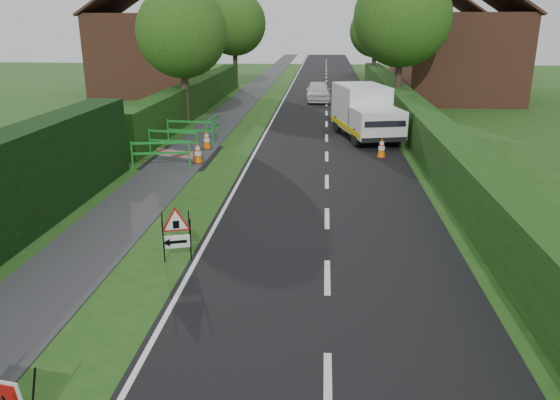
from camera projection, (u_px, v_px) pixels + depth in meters
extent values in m
plane|color=#1F4C15|center=(196.00, 297.00, 10.36)|extent=(120.00, 120.00, 0.00)
cube|color=black|center=(326.00, 87.00, 43.32)|extent=(6.00, 90.00, 0.02)
cube|color=#2D2D30|center=(258.00, 87.00, 43.74)|extent=(2.00, 90.00, 0.02)
cube|color=#14380F|center=(197.00, 112.00, 31.58)|extent=(1.00, 24.00, 1.80)
cube|color=#14380F|center=(414.00, 135.00, 25.02)|extent=(1.20, 50.00, 1.50)
cube|color=brown|center=(151.00, 55.00, 38.68)|extent=(7.00, 7.00, 5.50)
cube|color=brown|center=(459.00, 58.00, 35.19)|extent=(7.00, 7.00, 5.50)
cube|color=brown|center=(434.00, 48.00, 48.37)|extent=(7.00, 7.00, 5.50)
cube|color=#331E19|center=(418.00, 2.00, 47.31)|extent=(4.00, 7.40, 2.58)
cube|color=#331E19|center=(459.00, 2.00, 47.04)|extent=(4.00, 7.40, 2.58)
cylinder|color=#2D2116|center=(185.00, 98.00, 27.35)|extent=(0.36, 0.36, 2.62)
sphere|color=#153D10|center=(182.00, 32.00, 26.36)|extent=(4.40, 4.40, 4.40)
cylinder|color=#2D2116|center=(398.00, 88.00, 30.25)|extent=(0.36, 0.36, 2.97)
sphere|color=#153D10|center=(402.00, 17.00, 29.10)|extent=(5.20, 5.20, 5.20)
cylinder|color=#2D2116|center=(236.00, 70.00, 42.48)|extent=(0.36, 0.36, 2.80)
sphere|color=#153D10|center=(234.00, 23.00, 41.41)|extent=(4.80, 4.80, 4.80)
cylinder|color=#2D2116|center=(374.00, 69.00, 45.49)|extent=(0.36, 0.36, 2.45)
sphere|color=#153D10|center=(376.00, 31.00, 44.55)|extent=(4.20, 4.20, 4.20)
cylinder|color=black|center=(163.00, 242.00, 11.52)|extent=(0.12, 0.32, 1.05)
cylinder|color=black|center=(163.00, 237.00, 11.77)|extent=(0.12, 0.32, 1.05)
cylinder|color=black|center=(191.00, 240.00, 11.64)|extent=(0.12, 0.32, 1.05)
cylinder|color=black|center=(190.00, 235.00, 11.89)|extent=(0.12, 0.32, 1.05)
cube|color=white|center=(177.00, 242.00, 11.71)|extent=(0.57, 0.19, 0.28)
cube|color=black|center=(177.00, 242.00, 11.70)|extent=(0.40, 0.13, 0.07)
cone|color=black|center=(166.00, 243.00, 11.65)|extent=(0.18, 0.20, 0.17)
cube|color=black|center=(176.00, 225.00, 11.57)|extent=(0.13, 0.05, 0.17)
cube|color=silver|center=(361.00, 106.00, 24.72)|extent=(2.60, 3.48, 1.86)
cube|color=silver|center=(377.00, 123.00, 22.61)|extent=(2.35, 2.40, 1.14)
cube|color=black|center=(385.00, 120.00, 21.62)|extent=(1.71, 0.61, 0.52)
cube|color=yellow|center=(344.00, 126.00, 23.96)|extent=(1.13, 4.65, 0.23)
cube|color=yellow|center=(387.00, 125.00, 24.24)|extent=(1.13, 4.65, 0.23)
cube|color=black|center=(384.00, 140.00, 21.87)|extent=(1.87, 0.55, 0.19)
cylinder|color=black|center=(356.00, 138.00, 22.62)|extent=(0.40, 0.81, 0.77)
cylinder|color=black|center=(396.00, 136.00, 22.88)|extent=(0.40, 0.81, 0.77)
cylinder|color=black|center=(337.00, 124.00, 25.55)|extent=(0.40, 0.81, 0.77)
cylinder|color=black|center=(373.00, 123.00, 25.80)|extent=(0.40, 0.81, 0.77)
cube|color=black|center=(381.00, 157.00, 20.92)|extent=(0.38, 0.38, 0.04)
cone|color=#EE5E07|center=(382.00, 147.00, 20.79)|extent=(0.32, 0.32, 0.75)
cylinder|color=white|center=(382.00, 148.00, 20.81)|extent=(0.25, 0.25, 0.14)
cylinder|color=white|center=(382.00, 143.00, 20.75)|extent=(0.17, 0.17, 0.10)
cube|color=black|center=(382.00, 142.00, 23.52)|extent=(0.38, 0.38, 0.04)
cone|color=#EE5E07|center=(383.00, 133.00, 23.40)|extent=(0.32, 0.32, 0.75)
cylinder|color=white|center=(383.00, 134.00, 23.41)|extent=(0.25, 0.25, 0.14)
cylinder|color=white|center=(383.00, 130.00, 23.35)|extent=(0.17, 0.17, 0.10)
cube|color=black|center=(384.00, 138.00, 24.33)|extent=(0.38, 0.38, 0.04)
cone|color=#EE5E07|center=(384.00, 129.00, 24.20)|extent=(0.32, 0.32, 0.75)
cylinder|color=white|center=(384.00, 130.00, 24.22)|extent=(0.25, 0.25, 0.14)
cylinder|color=white|center=(384.00, 126.00, 24.16)|extent=(0.17, 0.17, 0.10)
cube|color=black|center=(198.00, 163.00, 20.09)|extent=(0.38, 0.38, 0.04)
cone|color=#EE5E07|center=(198.00, 152.00, 19.97)|extent=(0.32, 0.32, 0.75)
cylinder|color=white|center=(198.00, 153.00, 19.98)|extent=(0.25, 0.25, 0.14)
cylinder|color=white|center=(198.00, 148.00, 19.92)|extent=(0.17, 0.17, 0.10)
cube|color=black|center=(207.00, 149.00, 22.34)|extent=(0.38, 0.38, 0.04)
cone|color=#EE5E07|center=(207.00, 139.00, 22.21)|extent=(0.32, 0.32, 0.75)
cylinder|color=white|center=(207.00, 140.00, 22.23)|extent=(0.25, 0.25, 0.14)
cylinder|color=white|center=(207.00, 135.00, 22.17)|extent=(0.17, 0.17, 0.10)
cube|color=#188528|center=(132.00, 155.00, 19.18)|extent=(0.06, 0.06, 1.00)
cube|color=#188528|center=(189.00, 154.00, 19.37)|extent=(0.06, 0.06, 1.00)
cube|color=#188528|center=(160.00, 143.00, 19.14)|extent=(1.98, 0.41, 0.08)
cube|color=#188528|center=(161.00, 153.00, 19.26)|extent=(1.98, 0.41, 0.08)
cube|color=#188528|center=(133.00, 168.00, 19.33)|extent=(0.12, 0.36, 0.04)
cube|color=#188528|center=(190.00, 167.00, 19.52)|extent=(0.12, 0.36, 0.04)
cube|color=#188528|center=(150.00, 141.00, 21.44)|extent=(0.06, 0.06, 1.00)
cube|color=#188528|center=(197.00, 144.00, 21.00)|extent=(0.06, 0.06, 1.00)
cube|color=#188528|center=(173.00, 132.00, 21.09)|extent=(1.98, 0.35, 0.08)
cube|color=#188528|center=(173.00, 141.00, 21.20)|extent=(1.98, 0.35, 0.08)
cube|color=#188528|center=(150.00, 153.00, 21.59)|extent=(0.11, 0.36, 0.04)
cube|color=#188528|center=(198.00, 156.00, 21.15)|extent=(0.11, 0.36, 0.04)
cube|color=#188528|center=(168.00, 131.00, 23.48)|extent=(0.05, 0.05, 1.00)
cube|color=#188528|center=(213.00, 132.00, 23.16)|extent=(0.05, 0.05, 1.00)
cube|color=#188528|center=(190.00, 122.00, 23.19)|extent=(2.00, 0.23, 0.08)
cube|color=#188528|center=(190.00, 130.00, 23.30)|extent=(2.00, 0.23, 0.08)
cube|color=#188528|center=(169.00, 142.00, 23.63)|extent=(0.09, 0.35, 0.04)
cube|color=#188528|center=(213.00, 143.00, 23.30)|extent=(0.09, 0.35, 0.04)
cube|color=#188528|center=(207.00, 133.00, 23.09)|extent=(0.05, 0.05, 1.00)
cube|color=#188528|center=(218.00, 124.00, 24.98)|extent=(0.05, 0.05, 1.00)
cube|color=#188528|center=(212.00, 119.00, 23.91)|extent=(0.13, 2.00, 0.08)
cube|color=#188528|center=(213.00, 127.00, 24.02)|extent=(0.13, 2.00, 0.08)
cube|color=#188528|center=(208.00, 144.00, 23.24)|extent=(0.35, 0.07, 0.04)
cube|color=#188528|center=(218.00, 134.00, 25.13)|extent=(0.35, 0.07, 0.04)
cube|color=red|center=(176.00, 165.00, 19.81)|extent=(1.43, 0.53, 0.25)
imported|color=white|center=(318.00, 91.00, 35.49)|extent=(1.70, 3.87, 1.29)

